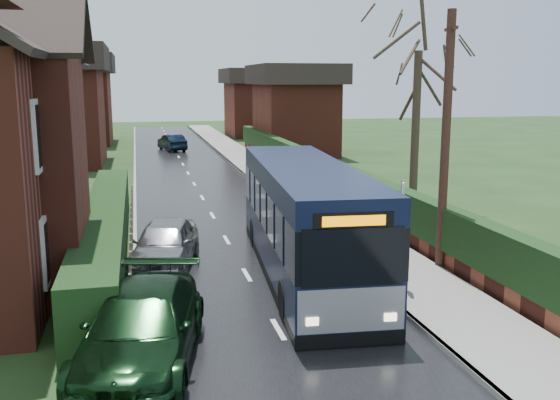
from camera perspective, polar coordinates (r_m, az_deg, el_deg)
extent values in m
plane|color=#2B471E|center=(15.77, -1.79, -9.09)|extent=(140.00, 140.00, 0.00)
cube|color=black|center=(25.29, -6.19, -1.45)|extent=(6.00, 100.00, 0.02)
cube|color=slate|center=(26.10, 3.11, -0.88)|extent=(2.50, 100.00, 0.14)
cube|color=gray|center=(25.80, 0.55, -1.00)|extent=(0.12, 100.00, 0.14)
cube|color=gray|center=(25.12, -13.12, -1.66)|extent=(0.12, 100.00, 0.10)
cube|color=black|center=(20.11, -15.62, -2.71)|extent=(1.20, 16.00, 1.60)
cube|color=maroon|center=(26.52, 6.34, -0.23)|extent=(0.30, 50.00, 0.60)
cube|color=black|center=(26.36, 6.38, 1.69)|extent=(0.60, 50.00, 1.20)
cube|color=maroon|center=(16.93, -21.85, 2.00)|extent=(2.50, 4.00, 6.00)
cube|color=silver|center=(15.18, -20.54, -4.27)|extent=(0.08, 1.20, 1.60)
cube|color=black|center=(15.18, -20.43, -4.26)|extent=(0.03, 0.95, 1.35)
cube|color=silver|center=(14.75, -21.22, 5.54)|extent=(0.08, 1.20, 1.60)
cube|color=black|center=(14.74, -21.10, 5.55)|extent=(0.03, 0.95, 1.35)
cube|color=silver|center=(19.05, -19.02, -1.18)|extent=(0.08, 1.20, 1.60)
cube|color=black|center=(19.04, -18.93, -1.18)|extent=(0.03, 0.95, 1.35)
cube|color=silver|center=(18.70, -19.52, 6.63)|extent=(0.08, 1.20, 1.60)
cube|color=black|center=(18.70, -19.43, 6.64)|extent=(0.03, 0.95, 1.35)
cube|color=silver|center=(22.96, -18.02, 0.86)|extent=(0.08, 1.20, 1.60)
cube|color=black|center=(22.96, -17.95, 0.86)|extent=(0.03, 0.95, 1.35)
cube|color=silver|center=(22.68, -18.41, 7.34)|extent=(0.08, 1.20, 1.60)
cube|color=black|center=(22.67, -18.33, 7.35)|extent=(0.03, 0.95, 1.35)
cube|color=silver|center=(25.42, -17.55, 1.81)|extent=(0.08, 1.20, 1.60)
cube|color=black|center=(25.42, -17.49, 1.82)|extent=(0.03, 0.95, 1.35)
cube|color=silver|center=(25.16, -17.90, 7.67)|extent=(0.08, 1.20, 1.60)
cube|color=black|center=(25.16, -17.83, 7.67)|extent=(0.03, 0.95, 1.35)
cube|color=black|center=(17.55, 2.26, -4.09)|extent=(3.10, 10.35, 1.06)
cube|color=black|center=(17.30, 2.29, -0.62)|extent=(3.12, 10.35, 1.11)
cube|color=black|center=(17.15, 2.31, 2.20)|extent=(3.10, 10.35, 0.61)
cube|color=black|center=(17.74, 2.25, -6.25)|extent=(3.10, 10.35, 0.32)
cube|color=gray|center=(12.86, 6.51, -9.91)|extent=(2.23, 0.29, 0.93)
cube|color=black|center=(12.49, 6.66, -5.18)|extent=(2.09, 0.24, 1.21)
cube|color=black|center=(12.30, 6.73, -1.86)|extent=(1.62, 0.21, 0.32)
cube|color=#FF8C00|center=(12.27, 6.78, -1.90)|extent=(1.27, 0.14, 0.20)
cube|color=black|center=(13.09, 6.46, -12.51)|extent=(2.28, 0.32, 0.28)
cube|color=#FFF2CC|center=(12.70, 2.96, -11.03)|extent=(0.26, 0.07, 0.17)
cube|color=#FFF2CC|center=(13.10, 10.05, -10.49)|extent=(0.26, 0.07, 0.17)
cylinder|color=black|center=(14.43, 0.55, -9.14)|extent=(0.33, 0.91, 0.89)
cylinder|color=black|center=(14.89, 8.63, -8.63)|extent=(0.33, 0.91, 0.89)
cylinder|color=black|center=(20.63, -2.30, -2.98)|extent=(0.33, 0.91, 0.89)
cylinder|color=black|center=(20.95, 3.41, -2.77)|extent=(0.33, 0.91, 0.89)
imported|color=#A1A0A4|center=(18.51, -10.49, -3.96)|extent=(2.53, 4.38, 1.40)
imported|color=black|center=(12.44, -12.50, -11.37)|extent=(3.01, 5.34, 1.46)
imported|color=black|center=(49.29, -9.85, 5.20)|extent=(2.18, 4.05, 1.27)
cylinder|color=slate|center=(16.23, 11.00, -3.31)|extent=(0.08, 0.08, 2.92)
cube|color=white|center=(15.97, 11.16, 1.06)|extent=(0.21, 0.43, 0.33)
cube|color=white|center=(16.05, 11.11, -0.41)|extent=(0.19, 0.39, 0.29)
cylinder|color=#321D16|center=(18.05, 14.88, 4.96)|extent=(0.25, 0.25, 7.27)
cube|color=#321D16|center=(18.02, 15.38, 14.87)|extent=(0.24, 0.94, 0.08)
cylinder|color=#34281F|center=(27.91, 12.28, 6.39)|extent=(0.36, 0.36, 6.63)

